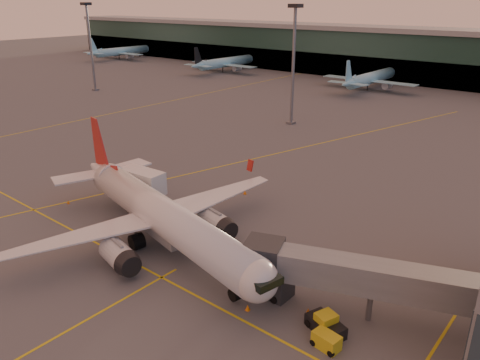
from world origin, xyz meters
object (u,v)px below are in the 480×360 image
Objects in this scene: gpu_cart at (326,341)px; pushback_tug at (325,325)px; catering_truck at (143,186)px; main_airplane at (160,215)px.

gpu_cart is 1.97m from pushback_tug.
main_airplane is at bearing -33.92° from catering_truck.
gpu_cart is (33.64, -8.99, -2.21)m from catering_truck.
main_airplane is 23.66m from gpu_cart.
catering_truck is at bearing 172.69° from gpu_cart.
main_airplane is 22.46m from pushback_tug.
pushback_tug is (32.59, -7.32, -2.13)m from catering_truck.
pushback_tug is at bearing 9.11° from main_airplane.
pushback_tug is (-1.05, 1.67, 0.08)m from gpu_cart.
pushback_tug is at bearing -16.39° from catering_truck.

